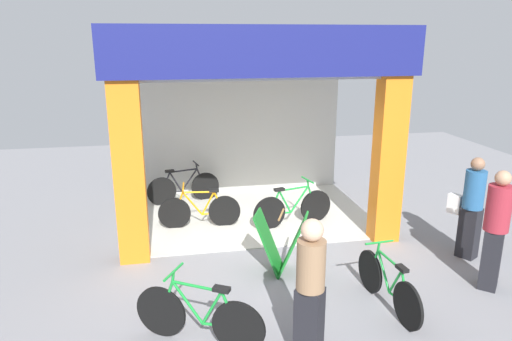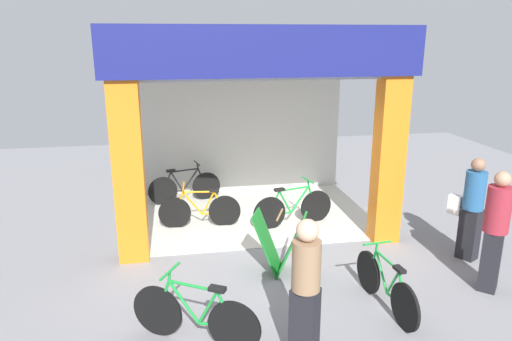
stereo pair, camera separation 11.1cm
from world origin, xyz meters
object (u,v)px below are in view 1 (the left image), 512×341
Objects in this scene: bicycle_inside_1 at (293,208)px; sandwich_board_sign at (281,243)px; pedestrian_1 at (495,229)px; bicycle_inside_2 at (184,187)px; pedestrian_2 at (310,289)px; bicycle_parked_0 at (199,316)px; bicycle_parked_1 at (388,285)px; pedestrian_0 at (471,207)px; bicycle_inside_0 at (200,211)px.

bicycle_inside_1 is 1.89m from sandwich_board_sign.
sandwich_board_sign is 3.00m from pedestrian_1.
bicycle_inside_2 is at bearing 132.79° from pedestrian_1.
bicycle_parked_0 is at bearing 156.80° from pedestrian_2.
pedestrian_2 reaches higher than bicycle_parked_1.
bicycle_inside_2 is 0.93× the size of pedestrian_2.
pedestrian_0 is at bearing 18.34° from bicycle_parked_0.
pedestrian_0 is (2.43, -1.79, 0.50)m from bicycle_inside_1.
bicycle_inside_2 is 1.62× the size of sandwich_board_sign.
bicycle_inside_1 is 1.02× the size of bicycle_inside_2.
bicycle_parked_1 is 0.91× the size of pedestrian_2.
bicycle_inside_0 is at bearing 85.54° from bicycle_parked_0.
bicycle_parked_1 is at bearing -148.78° from pedestrian_0.
bicycle_inside_2 is 4.95m from bicycle_parked_0.
sandwich_board_sign is at bearing 85.03° from pedestrian_2.
pedestrian_2 is at bearing -23.20° from bicycle_parked_0.
bicycle_inside_1 reaches higher than bicycle_parked_1.
sandwich_board_sign reaches higher than bicycle_inside_2.
pedestrian_1 is 1.04× the size of pedestrian_2.
bicycle_inside_0 is 0.99× the size of bicycle_inside_2.
bicycle_inside_0 is 4.92m from pedestrian_1.
pedestrian_1 reaches higher than pedestrian_0.
pedestrian_1 reaches higher than bicycle_inside_1.
pedestrian_2 is at bearing -94.97° from sandwich_board_sign.
bicycle_inside_1 is at bearing -40.70° from bicycle_inside_2.
pedestrian_2 is at bearing -148.96° from pedestrian_0.
bicycle_parked_1 is at bearing 30.76° from pedestrian_2.
pedestrian_1 is at bearing -52.06° from bicycle_inside_1.
bicycle_inside_2 is 6.07m from pedestrian_1.
sandwich_board_sign is (1.06, -2.00, 0.14)m from bicycle_inside_0.
bicycle_inside_1 is 3.02m from bicycle_parked_1.
pedestrian_0 is 3.81m from pedestrian_2.
pedestrian_2 is (0.89, -4.00, 0.52)m from bicycle_inside_0.
bicycle_inside_0 reaches higher than bicycle_parked_1.
pedestrian_0 is (3.09, -0.03, 0.38)m from sandwich_board_sign.
bicycle_parked_0 is at bearing -94.46° from bicycle_inside_0.
bicycle_parked_0 is at bearing -173.42° from bicycle_parked_1.
bicycle_parked_0 reaches higher than bicycle_inside_0.
bicycle_parked_1 is at bearing -46.79° from sandwich_board_sign.
bicycle_parked_0 is at bearing -131.62° from sandwich_board_sign.
bicycle_parked_0 is (-0.27, -3.50, 0.02)m from bicycle_inside_0.
bicycle_inside_0 is 1.01× the size of bicycle_parked_1.
bicycle_parked_0 is (-2.00, -3.26, 0.00)m from bicycle_inside_1.
bicycle_inside_1 is 0.91× the size of pedestrian_1.
bicycle_inside_1 reaches higher than bicycle_inside_2.
bicycle_parked_0 reaches higher than bicycle_parked_1.
pedestrian_1 reaches higher than bicycle_inside_2.
bicycle_inside_2 is at bearing 141.58° from pedestrian_0.
pedestrian_0 reaches higher than bicycle_parked_0.
bicycle_inside_1 reaches higher than bicycle_inside_0.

